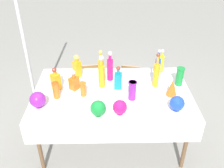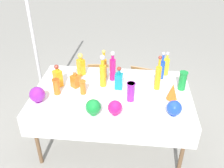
{
  "view_description": "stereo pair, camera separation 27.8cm",
  "coord_description": "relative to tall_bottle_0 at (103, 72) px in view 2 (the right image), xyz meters",
  "views": [
    {
      "loc": [
        -0.05,
        -2.35,
        2.36
      ],
      "look_at": [
        0.0,
        0.0,
        0.86
      ],
      "focal_mm": 40.0,
      "sensor_mm": 36.0,
      "label": 1
    },
    {
      "loc": [
        0.23,
        -2.34,
        2.36
      ],
      "look_at": [
        0.0,
        0.0,
        0.86
      ],
      "focal_mm": 40.0,
      "sensor_mm": 36.0,
      "label": 2
    }
  ],
  "objects": [
    {
      "name": "tall_bottle_4",
      "position": [
        0.1,
        0.15,
        -0.01
      ],
      "size": [
        0.07,
        0.07,
        0.38
      ],
      "color": "#C61972",
      "rests_on": "display_table"
    },
    {
      "name": "tall_bottle_1",
      "position": [
        -0.01,
        0.19,
        -0.03
      ],
      "size": [
        0.07,
        0.07,
        0.37
      ],
      "color": "orange",
      "rests_on": "display_table"
    },
    {
      "name": "ground_plane",
      "position": [
        0.12,
        -0.11,
        -0.94
      ],
      "size": [
        40.0,
        40.0,
        0.0
      ],
      "primitive_type": "plane",
      "color": "gray"
    },
    {
      "name": "square_decanter_3",
      "position": [
        -0.52,
        -0.06,
        -0.06
      ],
      "size": [
        0.12,
        0.12,
        0.28
      ],
      "color": "orange",
      "rests_on": "display_table"
    },
    {
      "name": "round_bowl_3",
      "position": [
        -0.03,
        -0.53,
        -0.09
      ],
      "size": [
        0.16,
        0.16,
        0.17
      ],
      "color": "#198C38",
      "rests_on": "display_table"
    },
    {
      "name": "fluted_vase_0",
      "position": [
        0.77,
        -0.2,
        -0.08
      ],
      "size": [
        0.12,
        0.12,
        0.2
      ],
      "color": "orange",
      "rests_on": "display_table"
    },
    {
      "name": "round_bowl_2",
      "position": [
        -0.65,
        -0.38,
        -0.09
      ],
      "size": [
        0.17,
        0.17,
        0.17
      ],
      "color": "purple",
      "rests_on": "display_table"
    },
    {
      "name": "price_tag_left",
      "position": [
        0.36,
        -0.61,
        -0.16
      ],
      "size": [
        0.06,
        0.02,
        0.04
      ],
      "primitive_type": "cube",
      "rotation": [
        -0.21,
        0.0,
        0.11
      ],
      "color": "white",
      "rests_on": "display_table"
    },
    {
      "name": "cardboard_box_behind_left",
      "position": [
        -0.27,
        1.22,
        -0.81
      ],
      "size": [
        0.44,
        0.44,
        0.34
      ],
      "color": "tan",
      "rests_on": "ground"
    },
    {
      "name": "tall_bottle_3",
      "position": [
        0.75,
        0.34,
        -0.05
      ],
      "size": [
        0.07,
        0.07,
        0.31
      ],
      "color": "yellow",
      "rests_on": "display_table"
    },
    {
      "name": "slender_vase_3",
      "position": [
        0.91,
        0.02,
        -0.06
      ],
      "size": [
        0.1,
        0.1,
        0.22
      ],
      "color": "#198C38",
      "rests_on": "display_table"
    },
    {
      "name": "price_tag_center",
      "position": [
        -0.5,
        -0.59,
        -0.15
      ],
      "size": [
        0.05,
        0.02,
        0.05
      ],
      "primitive_type": "cube",
      "rotation": [
        -0.21,
        0.0,
        0.17
      ],
      "color": "white",
      "rests_on": "display_table"
    },
    {
      "name": "square_decanter_2",
      "position": [
        -0.31,
        -0.05,
        -0.08
      ],
      "size": [
        0.13,
        0.13,
        0.24
      ],
      "color": "orange",
      "rests_on": "display_table"
    },
    {
      "name": "round_bowl_0",
      "position": [
        0.77,
        -0.46,
        -0.09
      ],
      "size": [
        0.15,
        0.15,
        0.16
      ],
      "color": "blue",
      "rests_on": "display_table"
    },
    {
      "name": "tall_bottle_5",
      "position": [
        0.69,
        0.24,
        -0.04
      ],
      "size": [
        0.07,
        0.07,
        0.35
      ],
      "color": "blue",
      "rests_on": "display_table"
    },
    {
      "name": "canopy_pole",
      "position": [
        -1.01,
        0.57,
        0.0
      ],
      "size": [
        0.18,
        0.18,
        2.39
      ],
      "color": "silver",
      "rests_on": "ground"
    },
    {
      "name": "slender_vase_0",
      "position": [
        0.33,
        -0.26,
        -0.06
      ],
      "size": [
        0.1,
        0.1,
        0.22
      ],
      "color": "purple",
      "rests_on": "display_table"
    },
    {
      "name": "tall_bottle_2",
      "position": [
        0.63,
        -0.0,
        -0.01
      ],
      "size": [
        0.07,
        0.07,
        0.42
      ],
      "color": "orange",
      "rests_on": "display_table"
    },
    {
      "name": "display_table",
      "position": [
        0.12,
        -0.14,
        -0.23
      ],
      "size": [
        1.78,
        1.09,
        0.76
      ],
      "color": "white",
      "rests_on": "ground"
    },
    {
      "name": "slender_vase_2",
      "position": [
        -0.49,
        -0.22,
        -0.08
      ],
      "size": [
        0.08,
        0.08,
        0.19
      ],
      "color": "orange",
      "rests_on": "display_table"
    },
    {
      "name": "square_decanter_1",
      "position": [
        -0.31,
        0.23,
        -0.04
      ],
      "size": [
        0.11,
        0.11,
        0.3
      ],
      "color": "orange",
      "rests_on": "display_table"
    },
    {
      "name": "round_bowl_1",
      "position": [
        0.19,
        -0.51,
        -0.1
      ],
      "size": [
        0.15,
        0.15,
        0.15
      ],
      "color": "#C61972",
      "rests_on": "display_table"
    },
    {
      "name": "square_decanter_0",
      "position": [
        0.19,
        -0.04,
        -0.07
      ],
      "size": [
        0.09,
        0.09,
        0.28
      ],
      "color": "teal",
      "rests_on": "display_table"
    },
    {
      "name": "slender_vase_1",
      "position": [
        -0.2,
        -0.19,
        -0.09
      ],
      "size": [
        0.07,
        0.07,
        0.16
      ],
      "color": "orange",
      "rests_on": "display_table"
    },
    {
      "name": "tall_bottle_0",
      "position": [
        0.0,
        0.0,
        0.0
      ],
      "size": [
        0.07,
        0.07,
        0.4
      ],
      "color": "orange",
      "rests_on": "display_table"
    },
    {
      "name": "cardboard_box_behind_right",
      "position": [
        0.48,
        1.08,
        -0.78
      ],
      "size": [
        0.5,
        0.51,
        0.39
      ],
      "color": "tan",
      "rests_on": "ground"
    }
  ]
}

